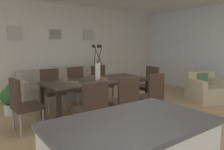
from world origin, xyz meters
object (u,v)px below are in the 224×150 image
(sofa, at_px, (60,88))
(side_table, at_px, (99,84))
(bowl_near_left, at_px, (74,83))
(bowl_near_right, at_px, (64,80))
(framed_picture_right, at_px, (89,35))
(dining_table, at_px, (98,83))
(centerpiece_vase, at_px, (98,66))
(dining_chair_far_left, at_px, (125,99))
(dining_chair_far_right, at_px, (78,84))
(armchair, at_px, (206,90))
(dining_chair_head_east, at_px, (149,83))
(bowl_far_right, at_px, (92,77))
(dining_chair_mid_left, at_px, (151,94))
(dining_chair_near_right, at_px, (52,87))
(table_lamp, at_px, (98,63))
(framed_picture_left, at_px, (14,33))
(dining_chair_mid_right, at_px, (101,81))
(dining_chair_near_left, at_px, (92,107))
(dining_chair_head_west, at_px, (23,102))
(potted_plant, at_px, (10,97))
(bowl_far_left, at_px, (104,79))
(framed_picture_center, at_px, (55,34))

(sofa, xyz_separation_m, side_table, (1.24, -0.02, -0.02))
(bowl_near_left, xyz_separation_m, bowl_near_right, (0.00, 0.44, 0.00))
(framed_picture_right, bearing_deg, dining_table, -116.20)
(bowl_near_left, xyz_separation_m, side_table, (1.77, 1.93, -0.52))
(centerpiece_vase, xyz_separation_m, sofa, (-0.13, 1.73, -0.74))
(dining_chair_far_left, bearing_deg, centerpiece_vase, 90.16)
(centerpiece_vase, height_order, sofa, centerpiece_vase)
(bowl_near_left, xyz_separation_m, framed_picture_right, (1.75, 2.43, 0.97))
(dining_chair_far_left, distance_m, dining_chair_far_right, 1.79)
(armchair, bearing_deg, dining_chair_far_right, 149.91)
(dining_chair_head_east, xyz_separation_m, bowl_far_right, (-1.49, 0.24, 0.27))
(bowl_far_right, relative_size, framed_picture_right, 0.42)
(dining_chair_mid_left, bearing_deg, dining_chair_near_right, 126.73)
(dining_chair_far_left, xyz_separation_m, table_lamp, (1.11, 2.59, 0.38))
(dining_chair_far_right, height_order, centerpiece_vase, centerpiece_vase)
(framed_picture_right, bearing_deg, bowl_far_right, -118.64)
(dining_chair_head_east, height_order, table_lamp, table_lamp)
(framed_picture_right, bearing_deg, framed_picture_left, 180.00)
(dining_chair_mid_right, xyz_separation_m, bowl_near_right, (-1.33, -0.69, 0.27))
(dining_chair_near_left, bearing_deg, dining_chair_far_right, 69.04)
(dining_table, xyz_separation_m, dining_chair_head_west, (-1.51, -0.01, -0.16))
(centerpiece_vase, bearing_deg, potted_plant, 144.61)
(dining_chair_far_left, xyz_separation_m, potted_plant, (-1.51, 1.96, -0.14))
(dining_chair_near_left, relative_size, bowl_far_left, 5.41)
(dining_chair_mid_right, xyz_separation_m, armchair, (2.19, -1.65, -0.23))
(dining_chair_head_west, bearing_deg, centerpiece_vase, 0.47)
(dining_chair_near_left, height_order, dining_chair_mid_right, same)
(dining_chair_near_right, height_order, framed_picture_right, framed_picture_right)
(bowl_far_right, relative_size, framed_picture_left, 0.49)
(dining_chair_mid_left, xyz_separation_m, bowl_far_left, (-0.67, 0.67, 0.27))
(bowl_far_left, bearing_deg, dining_table, 90.00)
(bowl_near_right, xyz_separation_m, table_lamp, (1.77, 1.49, 0.11))
(bowl_near_left, relative_size, framed_picture_center, 0.46)
(dining_table, xyz_separation_m, sofa, (-0.13, 1.73, -0.40))
(bowl_far_right, relative_size, armchair, 0.16)
(dining_chair_mid_left, distance_m, bowl_far_left, 0.98)
(centerpiece_vase, height_order, bowl_near_right, centerpiece_vase)
(dining_chair_far_left, relative_size, bowl_near_right, 5.41)
(bowl_near_left, distance_m, framed_picture_right, 3.15)
(dining_chair_head_east, bearing_deg, side_table, 102.39)
(dining_table, height_order, dining_chair_far_right, dining_chair_far_right)
(dining_chair_near_right, relative_size, bowl_far_right, 5.41)
(dining_chair_far_left, bearing_deg, dining_chair_near_right, 110.31)
(dining_chair_near_left, distance_m, framed_picture_right, 3.81)
(armchair, relative_size, framed_picture_center, 2.82)
(centerpiece_vase, height_order, bowl_far_left, centerpiece_vase)
(bowl_near_left, height_order, table_lamp, table_lamp)
(dining_table, bearing_deg, dining_chair_head_east, -0.91)
(bowl_far_left, xyz_separation_m, side_table, (1.11, 1.93, -0.52))
(centerpiece_vase, bearing_deg, dining_chair_near_right, 126.22)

